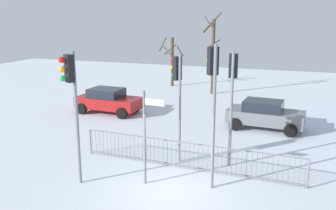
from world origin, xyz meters
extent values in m
plane|color=silver|center=(0.00, 0.00, 0.00)|extent=(60.00, 60.00, 0.00)
cylinder|color=slate|center=(-3.16, -0.38, 2.30)|extent=(0.11, 0.11, 4.59)
cube|color=black|center=(-3.24, -0.53, 4.04)|extent=(0.39, 0.35, 0.90)
sphere|color=red|center=(-3.36, -0.75, 4.34)|extent=(0.20, 0.20, 0.20)
sphere|color=orange|center=(-3.36, -0.75, 4.04)|extent=(0.20, 0.20, 0.20)
sphere|color=green|center=(-3.36, -0.75, 3.74)|extent=(0.20, 0.20, 0.20)
cylinder|color=slate|center=(-0.53, 2.68, 2.14)|extent=(0.11, 0.11, 4.28)
cube|color=black|center=(-0.67, 2.76, 3.73)|extent=(0.35, 0.39, 0.90)
sphere|color=red|center=(-0.89, 2.89, 4.03)|extent=(0.20, 0.20, 0.20)
sphere|color=orange|center=(-0.89, 2.89, 3.73)|extent=(0.20, 0.20, 0.20)
sphere|color=green|center=(-0.89, 2.89, 3.43)|extent=(0.20, 0.20, 0.20)
cylinder|color=slate|center=(1.26, 0.82, 2.43)|extent=(0.11, 0.11, 4.86)
cube|color=black|center=(1.15, 0.94, 4.31)|extent=(0.39, 0.38, 0.90)
sphere|color=red|center=(0.98, 1.13, 4.61)|extent=(0.20, 0.20, 0.20)
sphere|color=orange|center=(0.98, 1.13, 4.31)|extent=(0.20, 0.20, 0.20)
sphere|color=green|center=(0.98, 1.13, 4.01)|extent=(0.20, 0.20, 0.20)
cylinder|color=slate|center=(1.43, 2.92, 2.22)|extent=(0.11, 0.11, 4.44)
cube|color=black|center=(1.42, 3.09, 3.89)|extent=(0.34, 0.25, 0.90)
sphere|color=red|center=(1.40, 3.33, 4.19)|extent=(0.20, 0.20, 0.20)
sphere|color=orange|center=(1.40, 3.33, 3.89)|extent=(0.20, 0.20, 0.20)
sphere|color=green|center=(1.40, 3.33, 3.59)|extent=(0.20, 0.20, 0.20)
cylinder|color=slate|center=(-1.00, 0.35, 1.65)|extent=(0.09, 0.09, 3.30)
cube|color=white|center=(-0.61, 0.32, 2.95)|extent=(0.70, 0.08, 0.22)
cube|color=slate|center=(0.00, 2.02, 1.05)|extent=(8.63, 0.40, 0.04)
cube|color=slate|center=(0.00, 2.02, 0.12)|extent=(8.63, 0.40, 0.04)
cylinder|color=slate|center=(-4.23, 2.20, 0.53)|extent=(0.02, 0.02, 1.05)
cylinder|color=slate|center=(-4.05, 2.19, 0.53)|extent=(0.02, 0.02, 1.05)
cylinder|color=slate|center=(-3.87, 2.19, 0.53)|extent=(0.02, 0.02, 1.05)
cylinder|color=slate|center=(-3.69, 2.18, 0.53)|extent=(0.02, 0.02, 1.05)
cylinder|color=slate|center=(-3.51, 2.17, 0.53)|extent=(0.02, 0.02, 1.05)
cylinder|color=slate|center=(-3.33, 2.16, 0.53)|extent=(0.02, 0.02, 1.05)
cylinder|color=slate|center=(-3.15, 2.16, 0.53)|extent=(0.02, 0.02, 1.05)
cylinder|color=slate|center=(-2.97, 2.15, 0.53)|extent=(0.02, 0.02, 1.05)
cylinder|color=slate|center=(-2.79, 2.14, 0.53)|extent=(0.02, 0.02, 1.05)
cylinder|color=slate|center=(-2.61, 2.13, 0.53)|extent=(0.02, 0.02, 1.05)
cylinder|color=slate|center=(-2.43, 2.13, 0.53)|extent=(0.02, 0.02, 1.05)
cylinder|color=slate|center=(-2.25, 2.12, 0.53)|extent=(0.02, 0.02, 1.05)
cylinder|color=slate|center=(-2.07, 2.11, 0.53)|extent=(0.02, 0.02, 1.05)
cylinder|color=slate|center=(-1.89, 2.10, 0.53)|extent=(0.02, 0.02, 1.05)
cylinder|color=slate|center=(-1.71, 2.10, 0.53)|extent=(0.02, 0.02, 1.05)
cylinder|color=slate|center=(-1.53, 2.09, 0.53)|extent=(0.02, 0.02, 1.05)
cylinder|color=slate|center=(-1.35, 2.08, 0.53)|extent=(0.02, 0.02, 1.05)
cylinder|color=slate|center=(-1.17, 2.07, 0.53)|extent=(0.02, 0.02, 1.05)
cylinder|color=slate|center=(-0.99, 2.07, 0.53)|extent=(0.02, 0.02, 1.05)
cylinder|color=slate|center=(-0.81, 2.06, 0.53)|extent=(0.02, 0.02, 1.05)
cylinder|color=slate|center=(-0.63, 2.05, 0.53)|extent=(0.02, 0.02, 1.05)
cylinder|color=slate|center=(-0.45, 2.04, 0.53)|extent=(0.02, 0.02, 1.05)
cylinder|color=slate|center=(-0.27, 2.04, 0.53)|extent=(0.02, 0.02, 1.05)
cylinder|color=slate|center=(-0.09, 2.03, 0.53)|extent=(0.02, 0.02, 1.05)
cylinder|color=slate|center=(0.09, 2.02, 0.53)|extent=(0.02, 0.02, 1.05)
cylinder|color=slate|center=(0.27, 2.01, 0.53)|extent=(0.02, 0.02, 1.05)
cylinder|color=slate|center=(0.45, 2.01, 0.53)|extent=(0.02, 0.02, 1.05)
cylinder|color=slate|center=(0.63, 2.00, 0.53)|extent=(0.02, 0.02, 1.05)
cylinder|color=slate|center=(0.81, 1.99, 0.53)|extent=(0.02, 0.02, 1.05)
cylinder|color=slate|center=(0.99, 1.98, 0.53)|extent=(0.02, 0.02, 1.05)
cylinder|color=slate|center=(1.16, 1.98, 0.53)|extent=(0.02, 0.02, 1.05)
cylinder|color=slate|center=(1.34, 1.97, 0.53)|extent=(0.02, 0.02, 1.05)
cylinder|color=slate|center=(1.52, 1.96, 0.53)|extent=(0.02, 0.02, 1.05)
cylinder|color=slate|center=(1.70, 1.95, 0.53)|extent=(0.02, 0.02, 1.05)
cylinder|color=slate|center=(1.88, 1.95, 0.53)|extent=(0.02, 0.02, 1.05)
cylinder|color=slate|center=(2.06, 1.94, 0.53)|extent=(0.02, 0.02, 1.05)
cylinder|color=slate|center=(2.24, 1.93, 0.53)|extent=(0.02, 0.02, 1.05)
cylinder|color=slate|center=(2.42, 1.92, 0.53)|extent=(0.02, 0.02, 1.05)
cylinder|color=slate|center=(2.60, 1.92, 0.53)|extent=(0.02, 0.02, 1.05)
cylinder|color=slate|center=(2.78, 1.91, 0.53)|extent=(0.02, 0.02, 1.05)
cylinder|color=slate|center=(2.96, 1.90, 0.53)|extent=(0.02, 0.02, 1.05)
cylinder|color=slate|center=(3.14, 1.89, 0.53)|extent=(0.02, 0.02, 1.05)
cylinder|color=slate|center=(3.32, 1.89, 0.53)|extent=(0.02, 0.02, 1.05)
cylinder|color=slate|center=(3.50, 1.88, 0.53)|extent=(0.02, 0.02, 1.05)
cylinder|color=slate|center=(3.68, 1.87, 0.53)|extent=(0.02, 0.02, 1.05)
cylinder|color=slate|center=(3.86, 1.86, 0.53)|extent=(0.02, 0.02, 1.05)
cylinder|color=slate|center=(4.04, 1.86, 0.53)|extent=(0.02, 0.02, 1.05)
cylinder|color=slate|center=(4.22, 1.85, 0.53)|extent=(0.02, 0.02, 1.05)
cylinder|color=slate|center=(-4.32, 2.20, 0.53)|extent=(0.06, 0.06, 1.05)
cylinder|color=slate|center=(4.31, 1.85, 0.53)|extent=(0.06, 0.06, 1.05)
cube|color=slate|center=(2.22, 8.37, 0.65)|extent=(3.90, 1.93, 0.65)
cube|color=#1E232D|center=(2.07, 8.37, 1.20)|extent=(1.99, 1.61, 0.55)
cylinder|color=black|center=(3.62, 9.13, 0.32)|extent=(0.65, 0.26, 0.64)
cylinder|color=black|center=(3.51, 7.43, 0.32)|extent=(0.65, 0.26, 0.64)
cylinder|color=black|center=(0.92, 9.30, 0.32)|extent=(0.65, 0.26, 0.64)
cylinder|color=black|center=(0.82, 7.60, 0.32)|extent=(0.65, 0.26, 0.64)
cube|color=maroon|center=(-6.88, 8.44, 0.65)|extent=(3.86, 1.85, 0.65)
cube|color=#1E232D|center=(-7.03, 8.45, 1.20)|extent=(1.96, 1.57, 0.55)
cylinder|color=black|center=(-5.50, 9.24, 0.32)|extent=(0.65, 0.24, 0.64)
cylinder|color=black|center=(-5.57, 7.54, 0.32)|extent=(0.65, 0.24, 0.64)
cylinder|color=black|center=(-8.20, 9.34, 0.32)|extent=(0.65, 0.24, 0.64)
cylinder|color=black|center=(-8.27, 7.65, 0.32)|extent=(0.65, 0.24, 0.64)
cylinder|color=#473828|center=(-2.43, 16.01, 2.70)|extent=(0.24, 0.24, 5.40)
cylinder|color=#473828|center=(-2.76, 15.66, 5.21)|extent=(0.80, 0.74, 0.81)
cylinder|color=#473828|center=(-2.52, 16.45, 3.63)|extent=(0.93, 0.25, 0.66)
cylinder|color=#473828|center=(-2.78, 16.47, 5.06)|extent=(1.01, 0.79, 1.23)
cylinder|color=#473828|center=(-2.68, 16.61, 5.14)|extent=(1.28, 0.59, 1.51)
cylinder|color=#473828|center=(-6.25, 17.95, 1.96)|extent=(0.24, 0.24, 3.92)
cylinder|color=#473828|center=(-7.05, 17.94, 3.40)|extent=(0.10, 1.64, 1.05)
cylinder|color=#473828|center=(-6.56, 18.34, 2.94)|extent=(0.87, 0.71, 0.86)
cylinder|color=#473828|center=(-5.58, 17.92, 2.86)|extent=(0.14, 1.41, 0.95)
cylinder|color=#473828|center=(-6.45, 17.49, 2.83)|extent=(0.98, 0.49, 0.80)
camera|label=1|loc=(3.93, -10.78, 5.77)|focal=40.28mm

